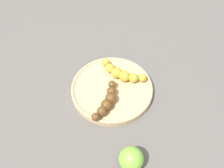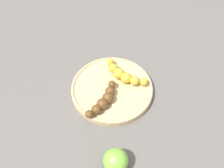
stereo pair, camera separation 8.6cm
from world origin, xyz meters
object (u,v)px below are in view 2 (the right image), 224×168
(fruit_bowl, at_px, (112,89))
(banana_overripe, at_px, (103,100))
(banana_spotted, at_px, (123,74))
(apple_green, at_px, (116,161))

(fruit_bowl, height_order, banana_overripe, banana_overripe)
(banana_spotted, bearing_deg, fruit_bowl, -5.05)
(fruit_bowl, bearing_deg, apple_green, -74.23)
(banana_spotted, bearing_deg, apple_green, 32.70)
(banana_overripe, relative_size, apple_green, 2.14)
(fruit_bowl, relative_size, apple_green, 3.90)
(banana_spotted, distance_m, banana_overripe, 0.12)
(banana_spotted, relative_size, apple_green, 2.23)
(banana_overripe, distance_m, apple_green, 0.19)
(fruit_bowl, distance_m, banana_overripe, 0.07)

